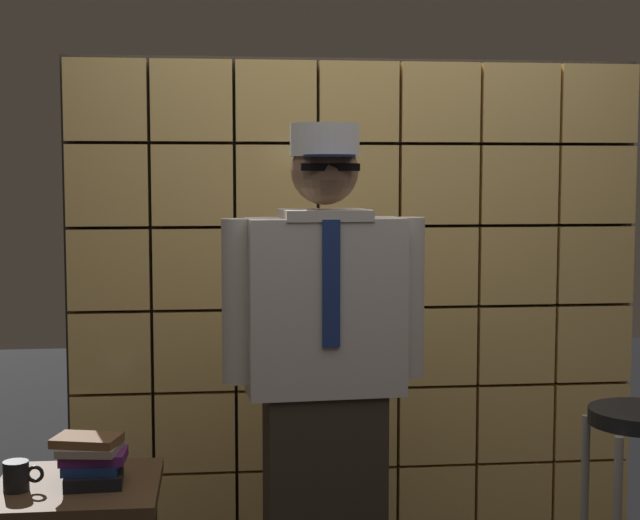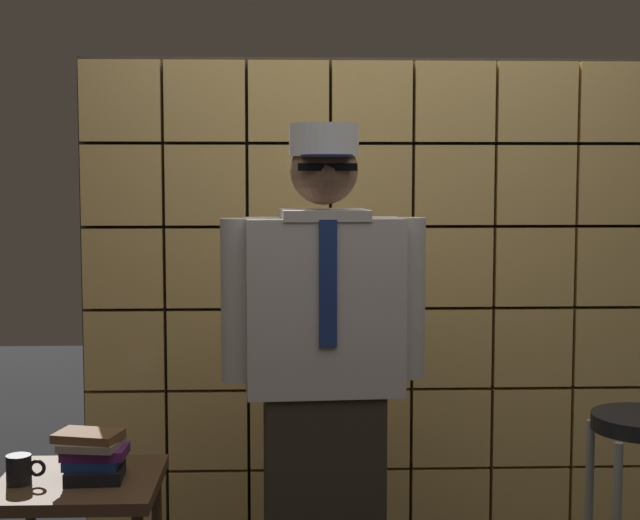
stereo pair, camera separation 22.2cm
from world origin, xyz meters
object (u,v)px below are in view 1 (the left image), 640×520
Objects in this scene: standing_person at (325,372)px; coffee_mug at (17,476)px; side_table at (78,505)px; book_stack at (92,460)px.

standing_person reaches higher than coffee_mug.
coffee_mug is (-0.98, -0.07, -0.29)m from standing_person.
side_table is 0.22m from coffee_mug.
standing_person is 3.14× the size of side_table.
coffee_mug is at bearing -179.85° from standing_person.
side_table is 0.16m from book_stack.
book_stack is at bearing 177.68° from standing_person.
book_stack is at bearing -9.49° from side_table.
standing_person is at bearing 4.09° from coffee_mug.
side_table is (-0.80, -0.01, -0.41)m from standing_person.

